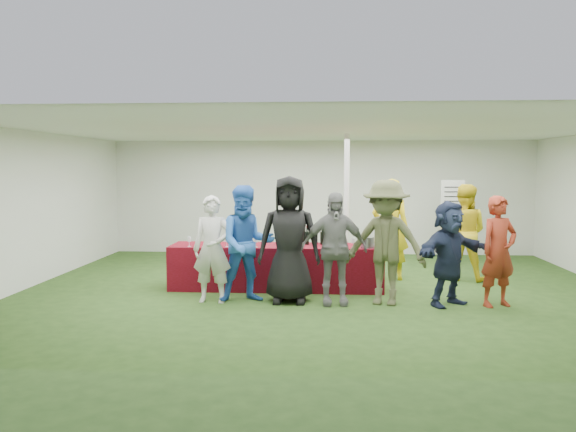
# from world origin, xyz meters

# --- Properties ---
(ground) EXTENTS (60.00, 60.00, 0.00)m
(ground) POSITION_xyz_m (0.00, 0.00, 0.00)
(ground) COLOR #284719
(ground) RESTS_ON ground
(tent) EXTENTS (10.00, 10.00, 10.00)m
(tent) POSITION_xyz_m (0.50, 1.20, 1.35)
(tent) COLOR white
(tent) RESTS_ON ground
(serving_table) EXTENTS (3.60, 0.80, 0.75)m
(serving_table) POSITION_xyz_m (-0.73, 0.01, 0.38)
(serving_table) COLOR maroon
(serving_table) RESTS_ON ground
(wine_bottles) EXTENTS (0.66, 0.15, 0.32)m
(wine_bottles) POSITION_xyz_m (-0.11, 0.17, 0.87)
(wine_bottles) COLOR black
(wine_bottles) RESTS_ON serving_table
(wine_glasses) EXTENTS (2.80, 0.11, 0.16)m
(wine_glasses) POSITION_xyz_m (-1.13, -0.25, 0.86)
(wine_glasses) COLOR silver
(wine_glasses) RESTS_ON serving_table
(water_bottle) EXTENTS (0.07, 0.07, 0.23)m
(water_bottle) POSITION_xyz_m (-0.63, 0.09, 0.85)
(water_bottle) COLOR silver
(water_bottle) RESTS_ON serving_table
(bar_towel) EXTENTS (0.25, 0.18, 0.03)m
(bar_towel) POSITION_xyz_m (0.86, 0.06, 0.77)
(bar_towel) COLOR white
(bar_towel) RESTS_ON serving_table
(dump_bucket) EXTENTS (0.22, 0.22, 0.18)m
(dump_bucket) POSITION_xyz_m (0.80, -0.21, 0.84)
(dump_bucket) COLOR slate
(dump_bucket) RESTS_ON serving_table
(wine_list_sign) EXTENTS (0.50, 0.03, 1.80)m
(wine_list_sign) POSITION_xyz_m (2.82, 2.75, 1.32)
(wine_list_sign) COLOR slate
(wine_list_sign) RESTS_ON ground
(staff_pourer) EXTENTS (0.73, 0.53, 1.86)m
(staff_pourer) POSITION_xyz_m (1.30, 0.95, 0.93)
(staff_pourer) COLOR gold
(staff_pourer) RESTS_ON ground
(staff_back) EXTENTS (1.04, 0.93, 1.77)m
(staff_back) POSITION_xyz_m (2.64, 1.00, 0.88)
(staff_back) COLOR yellow
(staff_back) RESTS_ON ground
(customer_0) EXTENTS (0.62, 0.42, 1.65)m
(customer_0) POSITION_xyz_m (-1.62, -1.01, 0.82)
(customer_0) COLOR silver
(customer_0) RESTS_ON ground
(customer_1) EXTENTS (1.03, 0.89, 1.80)m
(customer_1) POSITION_xyz_m (-1.11, -0.92, 0.90)
(customer_1) COLOR blue
(customer_1) RESTS_ON ground
(customer_2) EXTENTS (0.96, 0.63, 1.95)m
(customer_2) POSITION_xyz_m (-0.45, -0.93, 0.97)
(customer_2) COLOR black
(customer_2) RESTS_ON ground
(customer_3) EXTENTS (1.04, 0.52, 1.71)m
(customer_3) POSITION_xyz_m (0.23, -1.03, 0.85)
(customer_3) COLOR slate
(customer_3) RESTS_ON ground
(customer_4) EXTENTS (1.36, 1.00, 1.89)m
(customer_4) POSITION_xyz_m (1.01, -0.97, 0.94)
(customer_4) COLOR #45492B
(customer_4) RESTS_ON ground
(customer_5) EXTENTS (1.45, 1.26, 1.58)m
(customer_5) POSITION_xyz_m (1.95, -0.98, 0.79)
(customer_5) COLOR #1B243D
(customer_5) RESTS_ON ground
(customer_6) EXTENTS (0.71, 0.60, 1.66)m
(customer_6) POSITION_xyz_m (2.68, -0.99, 0.83)
(customer_6) COLOR maroon
(customer_6) RESTS_ON ground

